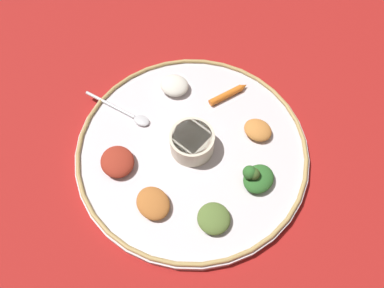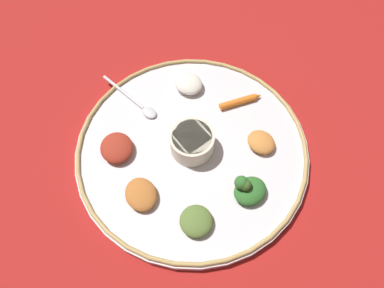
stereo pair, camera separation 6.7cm
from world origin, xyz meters
The scene contains 12 objects.
ground_plane centered at (0.00, 0.00, 0.00)m, with size 2.40×2.40×0.00m, color maroon.
platter centered at (0.00, 0.00, 0.01)m, with size 0.45×0.45×0.02m, color silver.
platter_rim centered at (0.00, 0.00, 0.02)m, with size 0.44×0.44×0.01m, color tan.
center_bowl centered at (0.00, 0.00, 0.04)m, with size 0.08×0.08×0.04m.
spoon centered at (-0.08, 0.13, 0.02)m, with size 0.10×0.14×0.01m.
greens_pile centered at (0.07, -0.11, 0.03)m, with size 0.07×0.07×0.05m.
carrot_near_spoon centered at (0.12, 0.08, 0.02)m, with size 0.09×0.02×0.01m.
mound_collards centered at (-0.03, -0.14, 0.03)m, with size 0.06×0.06×0.02m, color #567033.
mound_chickpea centered at (-0.11, -0.07, 0.03)m, with size 0.07×0.05×0.02m, color #B2662D.
mound_rice_white centered at (0.03, 0.14, 0.03)m, with size 0.06×0.05×0.03m, color silver.
mound_squash centered at (0.13, -0.03, 0.03)m, with size 0.06×0.05×0.02m, color #C67A38.
mound_beet centered at (-0.14, 0.03, 0.03)m, with size 0.07×0.06×0.03m, color maroon.
Camera 2 is at (-0.08, -0.31, 0.61)m, focal length 32.89 mm.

